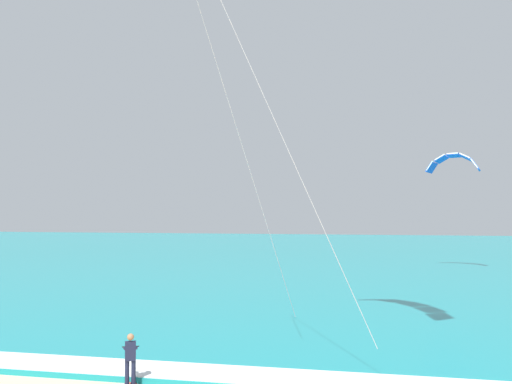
% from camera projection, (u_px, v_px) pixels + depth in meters
% --- Properties ---
extents(sea, '(200.00, 120.00, 0.20)m').
position_uv_depth(sea, '(352.00, 253.00, 76.05)').
color(sea, teal).
rests_on(sea, ground).
extents(surf_foam, '(200.00, 1.94, 0.04)m').
position_uv_depth(surf_foam, '(271.00, 376.00, 18.40)').
color(surf_foam, white).
rests_on(surf_foam, sea).
extents(kitesurfer, '(0.65, 0.65, 1.69)m').
position_uv_depth(kitesurfer, '(130.00, 357.00, 18.02)').
color(kitesurfer, '#191E38').
rests_on(kitesurfer, ground).
extents(kite_distant, '(4.79, 3.11, 1.84)m').
position_uv_depth(kite_distant, '(453.00, 161.00, 53.12)').
color(kite_distant, blue).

